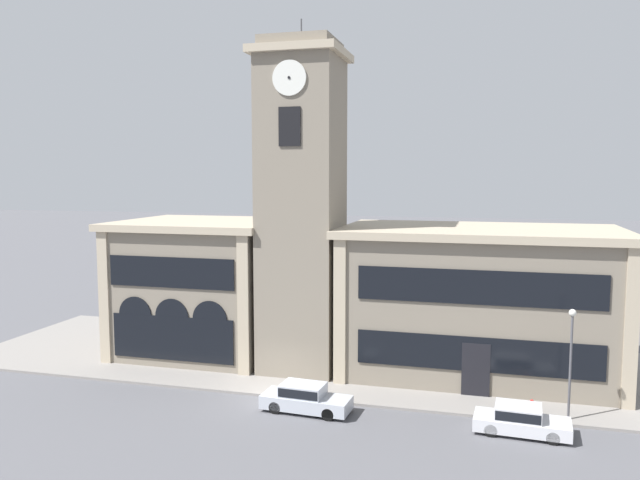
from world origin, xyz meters
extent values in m
plane|color=#56565B|center=(0.00, 0.00, 0.00)|extent=(300.00, 300.00, 0.00)
cube|color=gray|center=(0.00, 7.04, 0.07)|extent=(44.94, 14.07, 0.15)
cube|color=gray|center=(0.00, 5.19, 9.50)|extent=(4.58, 4.58, 19.00)
cube|color=tan|center=(0.00, 5.19, 19.23)|extent=(5.28, 5.28, 0.45)
cube|color=gray|center=(0.00, 5.19, 19.75)|extent=(4.22, 4.22, 0.60)
cylinder|color=#4C4C51|center=(0.00, 5.19, 20.65)|extent=(0.10, 0.10, 1.20)
cylinder|color=silver|center=(0.00, 2.85, 17.51)|extent=(1.98, 0.10, 1.98)
cylinder|color=black|center=(0.00, 2.78, 17.51)|extent=(0.16, 0.04, 0.16)
cylinder|color=silver|center=(-2.34, 5.19, 17.51)|extent=(0.10, 1.98, 1.98)
cylinder|color=black|center=(-2.41, 5.19, 17.51)|extent=(0.04, 0.16, 0.16)
cube|color=black|center=(0.00, 2.86, 14.82)|extent=(1.28, 0.10, 2.20)
cube|color=gray|center=(-7.67, 7.48, 4.29)|extent=(10.15, 9.17, 8.58)
cube|color=tan|center=(-7.67, 7.48, 8.80)|extent=(10.85, 9.87, 0.45)
cube|color=tan|center=(-12.39, 2.84, 4.29)|extent=(0.70, 0.16, 8.58)
cube|color=tan|center=(-2.94, 2.84, 4.29)|extent=(0.70, 0.16, 8.58)
cube|color=black|center=(-7.67, 2.86, 6.17)|extent=(8.32, 0.10, 1.89)
cube|color=black|center=(-7.67, 2.86, 2.06)|extent=(8.12, 0.10, 2.74)
cylinder|color=black|center=(-10.20, 2.85, 3.43)|extent=(2.23, 0.06, 2.23)
cylinder|color=black|center=(-7.67, 2.85, 3.43)|extent=(2.23, 0.06, 2.23)
cylinder|color=black|center=(-5.13, 2.85, 3.43)|extent=(2.23, 0.06, 2.23)
cube|color=gray|center=(10.53, 7.48, 4.25)|extent=(15.88, 9.17, 8.49)
cube|color=tan|center=(10.53, 7.48, 8.72)|extent=(16.58, 9.87, 0.45)
cube|color=tan|center=(2.94, 2.84, 4.25)|extent=(0.70, 0.16, 8.49)
cube|color=tan|center=(18.12, 2.84, 4.25)|extent=(0.70, 0.16, 8.49)
cube|color=black|center=(10.53, 2.86, 6.11)|extent=(13.02, 0.10, 1.87)
cube|color=black|center=(10.53, 2.85, 1.53)|extent=(1.50, 0.12, 3.06)
cube|color=black|center=(10.53, 2.86, 2.45)|extent=(13.02, 0.10, 1.90)
cube|color=#B2B7C1|center=(2.20, -1.41, 0.51)|extent=(4.67, 2.01, 0.68)
cube|color=#B2B7C1|center=(2.02, -1.40, 1.15)|extent=(2.29, 1.68, 0.60)
cube|color=black|center=(2.02, -1.40, 1.15)|extent=(2.20, 1.71, 0.45)
cylinder|color=black|center=(3.67, -0.75, 0.32)|extent=(0.64, 0.26, 0.63)
cylinder|color=black|center=(3.57, -2.25, 0.32)|extent=(0.64, 0.26, 0.63)
cylinder|color=black|center=(0.84, -0.58, 0.32)|extent=(0.64, 0.26, 0.63)
cylinder|color=black|center=(0.74, -2.07, 0.32)|extent=(0.64, 0.26, 0.63)
cube|color=silver|center=(12.74, -1.41, 0.47)|extent=(4.48, 2.07, 0.60)
cube|color=silver|center=(12.57, -1.40, 1.06)|extent=(2.20, 1.75, 0.59)
cube|color=black|center=(12.57, -1.40, 1.06)|extent=(2.12, 1.78, 0.44)
cylinder|color=black|center=(14.15, -0.71, 0.30)|extent=(0.61, 0.26, 0.60)
cylinder|color=black|center=(14.05, -2.29, 0.30)|extent=(0.61, 0.26, 0.60)
cylinder|color=black|center=(11.44, -0.54, 0.30)|extent=(0.61, 0.26, 0.60)
cylinder|color=black|center=(11.34, -2.12, 0.30)|extent=(0.61, 0.26, 0.60)
cylinder|color=#4C4C51|center=(15.02, 0.63, 2.73)|extent=(0.12, 0.12, 5.15)
sphere|color=silver|center=(15.02, 0.63, 5.48)|extent=(0.36, 0.36, 0.36)
cylinder|color=red|center=(13.30, 0.53, 0.50)|extent=(0.22, 0.22, 0.70)
sphere|color=red|center=(13.30, 0.53, 0.93)|extent=(0.19, 0.19, 0.19)
camera|label=1|loc=(10.95, -31.05, 12.10)|focal=35.00mm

